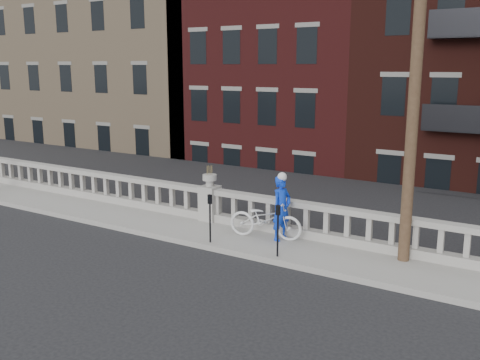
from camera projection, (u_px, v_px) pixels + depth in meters
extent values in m
plane|color=black|center=(122.00, 262.00, 13.73)|extent=(120.00, 120.00, 0.00)
cube|color=gray|center=(192.00, 230.00, 16.20)|extent=(32.00, 2.20, 0.15)
cube|color=gray|center=(210.00, 216.00, 16.95)|extent=(28.00, 0.34, 0.25)
cube|color=gray|center=(210.00, 191.00, 16.78)|extent=(28.00, 0.34, 0.16)
cube|color=gray|center=(210.00, 203.00, 16.86)|extent=(0.55, 0.55, 1.10)
cylinder|color=gray|center=(210.00, 183.00, 16.72)|extent=(0.24, 0.24, 0.20)
cylinder|color=gray|center=(210.00, 177.00, 16.69)|extent=(0.44, 0.44, 0.18)
cube|color=#605E59|center=(217.00, 292.00, 17.80)|extent=(36.00, 0.50, 5.15)
cube|color=black|center=(397.00, 219.00, 36.34)|extent=(80.00, 44.00, 0.50)
cube|color=#595651|center=(234.00, 259.00, 22.40)|extent=(16.00, 7.00, 4.00)
cube|color=#9D8465|center=(153.00, 65.00, 38.87)|extent=(18.00, 16.00, 20.00)
cube|color=#451314|center=(309.00, 116.00, 31.93)|extent=(10.00, 14.00, 14.00)
cylinder|color=#422D1E|center=(417.00, 57.00, 12.42)|extent=(0.28, 0.28, 10.00)
cylinder|color=black|center=(210.00, 223.00, 14.71)|extent=(0.05, 0.05, 1.10)
cube|color=black|center=(210.00, 199.00, 14.56)|extent=(0.10, 0.08, 0.26)
cube|color=black|center=(209.00, 198.00, 14.52)|extent=(0.06, 0.01, 0.08)
cylinder|color=black|center=(278.00, 236.00, 13.61)|extent=(0.05, 0.05, 1.10)
cube|color=black|center=(278.00, 210.00, 13.47)|extent=(0.10, 0.08, 0.26)
cube|color=black|center=(277.00, 209.00, 13.43)|extent=(0.06, 0.01, 0.08)
imported|color=silver|center=(265.00, 219.00, 15.09)|extent=(2.22, 1.13, 1.11)
imported|color=#0D36D0|center=(282.00, 208.00, 14.87)|extent=(0.58, 0.75, 1.82)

